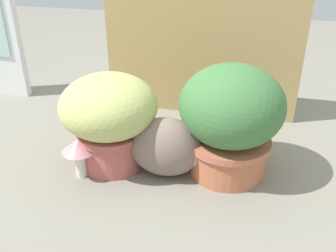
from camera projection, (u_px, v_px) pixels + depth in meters
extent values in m
plane|color=gray|center=(166.00, 173.00, 1.34)|extent=(6.00, 6.00, 0.00)
cube|color=tan|center=(202.00, 16.00, 1.59)|extent=(0.90, 0.03, 0.92)
cylinder|color=#B85A52|center=(112.00, 147.00, 1.36)|extent=(0.23, 0.23, 0.15)
cylinder|color=#B4584F|center=(111.00, 133.00, 1.33)|extent=(0.25, 0.25, 0.02)
ellipsoid|color=#BBC26D|center=(109.00, 106.00, 1.28)|extent=(0.35, 0.35, 0.23)
cylinder|color=#BC6946|center=(227.00, 155.00, 1.32)|extent=(0.28, 0.28, 0.14)
cylinder|color=#C2664D|center=(229.00, 141.00, 1.30)|extent=(0.30, 0.30, 0.02)
ellipsoid|color=#40743D|center=(232.00, 106.00, 1.23)|extent=(0.36, 0.36, 0.28)
ellipsoid|color=#7E695F|center=(166.00, 147.00, 1.29)|extent=(0.27, 0.19, 0.22)
ellipsoid|color=#ABA28E|center=(194.00, 152.00, 1.28)|extent=(0.08, 0.10, 0.11)
sphere|color=#7E695F|center=(199.00, 120.00, 1.22)|extent=(0.12, 0.12, 0.11)
cone|color=#7E695F|center=(200.00, 100.00, 1.22)|extent=(0.04, 0.04, 0.04)
cone|color=#7E695F|center=(198.00, 107.00, 1.17)|extent=(0.04, 0.04, 0.04)
cylinder|color=#7E695F|center=(138.00, 158.00, 1.39)|extent=(0.19, 0.05, 0.07)
cylinder|color=silver|center=(81.00, 163.00, 1.30)|extent=(0.04, 0.04, 0.10)
cone|color=pink|center=(78.00, 145.00, 1.27)|extent=(0.12, 0.12, 0.05)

